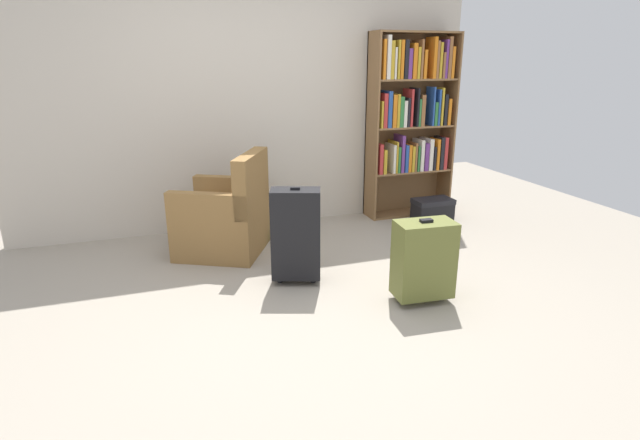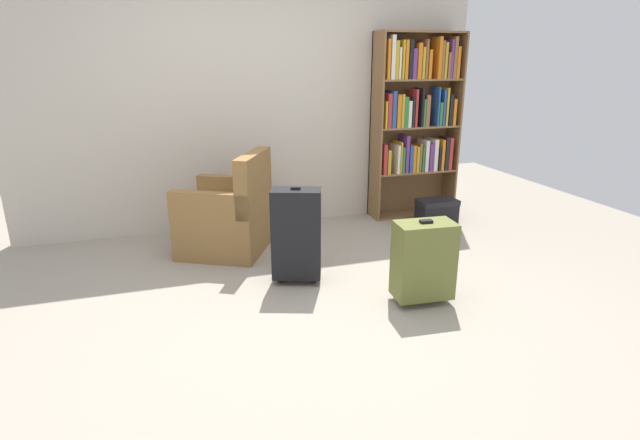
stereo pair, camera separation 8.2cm
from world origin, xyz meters
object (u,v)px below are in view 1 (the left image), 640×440
at_px(storage_box, 432,210).
at_px(suitcase_olive, 424,259).
at_px(suitcase_black, 296,234).
at_px(mug, 279,237).
at_px(armchair, 226,218).
at_px(bookshelf, 411,115).

height_order(storage_box, suitcase_olive, suitcase_olive).
height_order(storage_box, suitcase_black, suitcase_black).
relative_size(mug, suitcase_black, 0.16).
distance_m(armchair, storage_box, 2.19).
bearing_deg(storage_box, mug, -178.57).
bearing_deg(suitcase_black, bookshelf, 38.84).
distance_m(suitcase_black, suitcase_olive, 0.97).
bearing_deg(bookshelf, storage_box, -75.28).
height_order(armchair, suitcase_black, armchair).
xyz_separation_m(mug, suitcase_black, (-0.10, -0.91, 0.35)).
bearing_deg(mug, suitcase_olive, -66.27).
bearing_deg(suitcase_black, storage_box, 28.21).
distance_m(mug, suitcase_olive, 1.67).
xyz_separation_m(mug, suitcase_olive, (0.66, -1.51, 0.27)).
bearing_deg(suitcase_black, suitcase_olive, -38.13).
bearing_deg(storage_box, suitcase_olive, -123.30).
distance_m(storage_box, suitcase_black, 2.03).
height_order(bookshelf, suitcase_olive, bookshelf).
relative_size(bookshelf, storage_box, 4.69).
bearing_deg(storage_box, bookshelf, 104.72).
xyz_separation_m(bookshelf, suitcase_black, (-1.67, -1.35, -0.69)).
distance_m(armchair, suitcase_black, 0.93).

